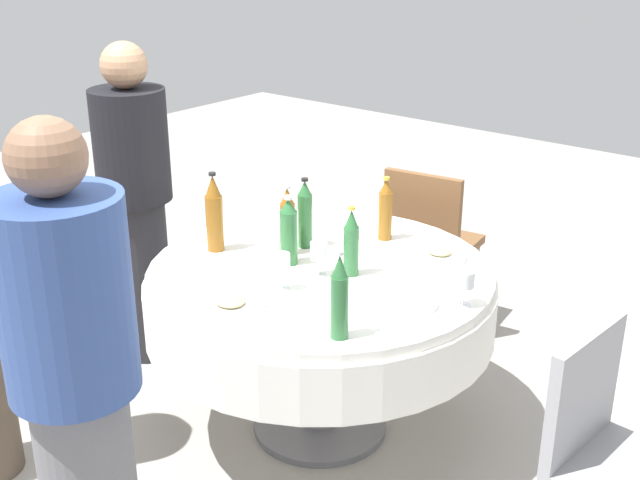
{
  "coord_description": "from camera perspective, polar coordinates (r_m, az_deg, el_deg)",
  "views": [
    {
      "loc": [
        1.81,
        -2.22,
        2.01
      ],
      "look_at": [
        0.0,
        0.0,
        0.86
      ],
      "focal_mm": 45.16,
      "sensor_mm": 36.0,
      "label": 1
    }
  ],
  "objects": [
    {
      "name": "person_south",
      "position": [
        3.82,
        -12.9,
        2.71
      ],
      "size": [
        0.34,
        0.34,
        1.52
      ],
      "rotation": [
        0.0,
        0.0,
        1.61
      ],
      "color": "#26262B",
      "rests_on": "ground_plane"
    },
    {
      "name": "plate_rear",
      "position": [
        2.84,
        -6.39,
        -4.58
      ],
      "size": [
        0.25,
        0.25,
        0.04
      ],
      "color": "white",
      "rests_on": "dining_table"
    },
    {
      "name": "bottle_amber_near",
      "position": [
        3.22,
        -2.31,
        1.28
      ],
      "size": [
        0.06,
        0.06,
        0.29
      ],
      "color": "#8C5619",
      "rests_on": "dining_table"
    },
    {
      "name": "dining_table",
      "position": [
        3.2,
        -0.0,
        -4.41
      ],
      "size": [
        1.38,
        1.38,
        0.74
      ],
      "color": "white",
      "rests_on": "ground_plane"
    },
    {
      "name": "knife_west",
      "position": [
        3.48,
        1.46,
        0.54
      ],
      "size": [
        0.16,
        0.11,
        0.0
      ],
      "primitive_type": "cube",
      "rotation": [
        0.0,
        0.0,
        0.54
      ],
      "color": "silver",
      "rests_on": "dining_table"
    },
    {
      "name": "bottle_amber_west",
      "position": [
        3.39,
        4.66,
        2.1
      ],
      "size": [
        0.06,
        0.06,
        0.27
      ],
      "color": "#8C5619",
      "rests_on": "dining_table"
    },
    {
      "name": "bottle_green_right",
      "position": [
        3.29,
        -1.07,
        1.79
      ],
      "size": [
        0.06,
        0.06,
        0.3
      ],
      "color": "#2D6B38",
      "rests_on": "dining_table"
    },
    {
      "name": "chair_outer",
      "position": [
        2.67,
        19.75,
        -13.63
      ],
      "size": [
        0.43,
        0.43,
        0.87
      ],
      "rotation": [
        0.0,
        0.0,
        4.63
      ],
      "color": "#99999E",
      "rests_on": "ground_plane"
    },
    {
      "name": "wine_glass_outer",
      "position": [
        2.84,
        10.17,
        -2.85
      ],
      "size": [
        0.08,
        0.08,
        0.14
      ],
      "color": "white",
      "rests_on": "dining_table"
    },
    {
      "name": "plate_inner",
      "position": [
        3.26,
        8.45,
        -1.03
      ],
      "size": [
        0.22,
        0.22,
        0.04
      ],
      "color": "white",
      "rests_on": "dining_table"
    },
    {
      "name": "ground_plane",
      "position": [
        3.51,
        -0.0,
        -13.11
      ],
      "size": [
        10.0,
        10.0,
        0.0
      ],
      "primitive_type": "plane",
      "color": "gray"
    },
    {
      "name": "person_west",
      "position": [
        2.25,
        -16.76,
        -10.82
      ],
      "size": [
        0.34,
        0.34,
        1.59
      ],
      "rotation": [
        0.0,
        0.0,
        3.29
      ],
      "color": "slate",
      "rests_on": "ground_plane"
    },
    {
      "name": "plate_mid",
      "position": [
        2.87,
        6.17,
        -4.37
      ],
      "size": [
        0.22,
        0.22,
        0.02
      ],
      "color": "white",
      "rests_on": "dining_table"
    },
    {
      "name": "bottle_amber_north",
      "position": [
        3.28,
        -7.5,
        1.81
      ],
      "size": [
        0.07,
        0.07,
        0.33
      ],
      "color": "#8C5619",
      "rests_on": "dining_table"
    },
    {
      "name": "bottle_green_south",
      "position": [
        3.03,
        2.23,
        -0.24
      ],
      "size": [
        0.06,
        0.06,
        0.28
      ],
      "color": "#2D6B38",
      "rests_on": "dining_table"
    },
    {
      "name": "wine_glass_front",
      "position": [
        2.92,
        -2.73,
        -1.7
      ],
      "size": [
        0.06,
        0.06,
        0.14
      ],
      "color": "white",
      "rests_on": "dining_table"
    },
    {
      "name": "bottle_green_front",
      "position": [
        3.13,
        -2.24,
        0.55
      ],
      "size": [
        0.07,
        0.07,
        0.28
      ],
      "color": "#2D6B38",
      "rests_on": "dining_table"
    },
    {
      "name": "bottle_green_outer",
      "position": [
        2.58,
        1.39,
        -4.13
      ],
      "size": [
        0.06,
        0.06,
        0.3
      ],
      "color": "#2D6B38",
      "rests_on": "dining_table"
    },
    {
      "name": "chair_north",
      "position": [
        4.09,
        7.71,
        0.28
      ],
      "size": [
        0.45,
        0.45,
        0.87
      ],
      "rotation": [
        0.0,
        0.0,
        0.13
      ],
      "color": "brown",
      "rests_on": "ground_plane"
    },
    {
      "name": "wine_glass_near",
      "position": [
        3.04,
        -0.11,
        -0.86
      ],
      "size": [
        0.06,
        0.06,
        0.13
      ],
      "color": "white",
      "rests_on": "dining_table"
    }
  ]
}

